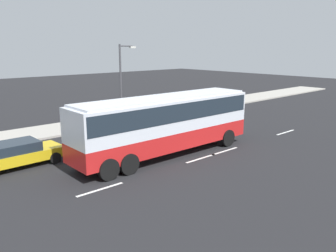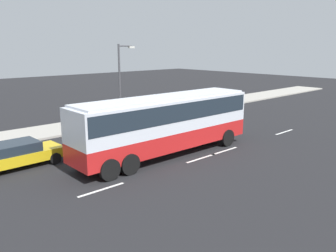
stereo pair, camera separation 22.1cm
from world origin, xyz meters
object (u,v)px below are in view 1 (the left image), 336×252
Objects in this scene: pedestrian_near_curb at (70,116)px; street_lamp at (122,78)px; coach_bus at (166,119)px; car_yellow_taxi at (17,153)px.

street_lamp reaches higher than pedestrian_near_curb.
coach_bus is 2.54× the size of car_yellow_taxi.
street_lamp reaches higher than car_yellow_taxi.
pedestrian_near_curb is (6.16, 6.16, 0.32)m from car_yellow_taxi.
pedestrian_near_curb is 5.12m from street_lamp.
pedestrian_near_curb is at bearing 97.23° from coach_bus.
coach_bus is at bearing -179.34° from pedestrian_near_curb.
street_lamp is at bearing -114.72° from pedestrian_near_curb.
coach_bus is at bearing -28.95° from car_yellow_taxi.
car_yellow_taxi is 0.73× the size of street_lamp.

